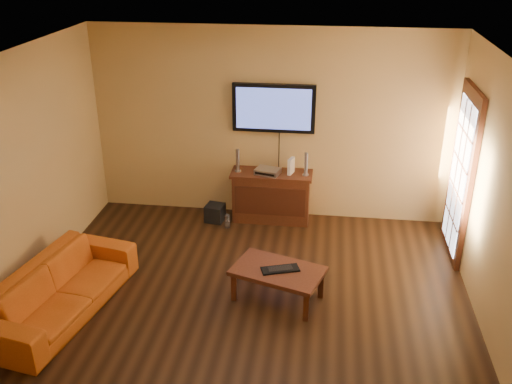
% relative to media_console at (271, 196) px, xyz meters
% --- Properties ---
extents(ground_plane, '(5.00, 5.00, 0.00)m').
position_rel_media_console_xyz_m(ground_plane, '(-0.05, -2.27, -0.37)').
color(ground_plane, black).
rests_on(ground_plane, ground).
extents(room_walls, '(5.00, 5.00, 5.00)m').
position_rel_media_console_xyz_m(room_walls, '(-0.05, -1.65, 1.32)').
color(room_walls, tan).
rests_on(room_walls, ground).
extents(french_door, '(0.07, 1.02, 2.22)m').
position_rel_media_console_xyz_m(french_door, '(2.41, -0.57, 0.68)').
color(french_door, '#421D0F').
rests_on(french_door, ground).
extents(media_console, '(1.14, 0.43, 0.73)m').
position_rel_media_console_xyz_m(media_console, '(0.00, 0.00, 0.00)').
color(media_console, '#421D0F').
rests_on(media_console, ground).
extents(television, '(1.14, 0.08, 0.67)m').
position_rel_media_console_xyz_m(television, '(-0.00, 0.18, 1.24)').
color(television, black).
rests_on(television, ground).
extents(coffee_table, '(1.12, 0.86, 0.39)m').
position_rel_media_console_xyz_m(coffee_table, '(0.28, -1.94, -0.03)').
color(coffee_table, '#421D0F').
rests_on(coffee_table, ground).
extents(sofa, '(0.92, 2.03, 0.76)m').
position_rel_media_console_xyz_m(sofa, '(-2.02, -2.48, 0.02)').
color(sofa, '#C95916').
rests_on(sofa, ground).
extents(speaker_left, '(0.09, 0.09, 0.33)m').
position_rel_media_console_xyz_m(speaker_left, '(-0.48, -0.01, 0.51)').
color(speaker_left, silver).
rests_on(speaker_left, media_console).
extents(speaker_right, '(0.09, 0.09, 0.33)m').
position_rel_media_console_xyz_m(speaker_right, '(0.48, -0.02, 0.51)').
color(speaker_right, silver).
rests_on(speaker_right, media_console).
extents(av_receiver, '(0.38, 0.31, 0.08)m').
position_rel_media_console_xyz_m(av_receiver, '(-0.05, -0.04, 0.40)').
color(av_receiver, silver).
rests_on(av_receiver, media_console).
extents(game_console, '(0.09, 0.17, 0.23)m').
position_rel_media_console_xyz_m(game_console, '(0.27, 0.01, 0.47)').
color(game_console, white).
rests_on(game_console, media_console).
extents(subwoofer, '(0.29, 0.29, 0.25)m').
position_rel_media_console_xyz_m(subwoofer, '(-0.79, -0.15, -0.24)').
color(subwoofer, black).
rests_on(subwoofer, ground).
extents(bottle, '(0.08, 0.08, 0.22)m').
position_rel_media_console_xyz_m(bottle, '(-0.58, -0.34, -0.26)').
color(bottle, white).
rests_on(bottle, ground).
extents(keyboard, '(0.44, 0.28, 0.03)m').
position_rel_media_console_xyz_m(keyboard, '(0.31, -1.95, 0.03)').
color(keyboard, black).
rests_on(keyboard, coffee_table).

